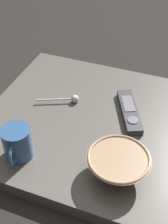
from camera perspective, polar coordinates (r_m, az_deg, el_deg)
ground_plane at (r=0.98m, az=0.93°, el=-3.11°), size 6.00×6.00×0.00m
table at (r=0.97m, az=0.95°, el=-2.17°), size 0.61×0.65×0.04m
cereal_bowl at (r=0.78m, az=6.47°, el=-9.77°), size 0.16×0.16×0.07m
coffee_mug at (r=0.83m, az=-12.46°, el=-5.78°), size 0.11×0.08×0.09m
teaspoon at (r=1.00m, az=-2.48°, el=2.47°), size 0.07×0.13×0.03m
tv_remote_near at (r=0.97m, az=8.53°, el=0.15°), size 0.20×0.13×0.02m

